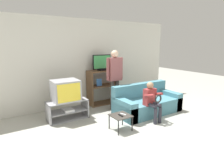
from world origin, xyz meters
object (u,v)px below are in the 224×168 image
snack_table (121,117)px  television_main (65,90)px  remote_control_black (121,115)px  person_seated_child (152,99)px  television_flat (102,63)px  couch (147,103)px  tv_stand (68,110)px  remote_control_white (123,114)px  person_standing_adult (115,74)px  media_shelf (103,87)px

snack_table → television_main: bearing=122.3°
remote_control_black → person_seated_child: size_ratio=0.15×
television_main → television_flat: size_ratio=1.05×
remote_control_black → couch: couch is taller
tv_stand → snack_table: tv_stand is taller
couch → person_seated_child: person_seated_child is taller
snack_table → remote_control_black: size_ratio=2.86×
remote_control_black → remote_control_white: bearing=18.8°
television_flat → snack_table: (-0.57, -1.83, -1.00)m
television_flat → snack_table: television_flat is taller
remote_control_white → person_standing_adult: size_ratio=0.08×
tv_stand → remote_control_white: (0.83, -1.24, 0.12)m
tv_stand → television_main: (-0.02, 0.02, 0.50)m
television_flat → couch: size_ratio=0.33×
television_flat → remote_control_white: bearing=-105.6°
remote_control_black → person_seated_child: person_seated_child is taller
remote_control_black → remote_control_white: size_ratio=1.00×
tv_stand → couch: 2.14m
tv_stand → couch: couch is taller
television_flat → remote_control_black: television_flat is taller
remote_control_black → person_standing_adult: (0.66, 1.25, 0.68)m
media_shelf → remote_control_white: 1.94m
television_flat → person_seated_child: 1.98m
tv_stand → television_flat: bearing=23.7°
television_main → person_standing_adult: bearing=-1.4°
person_seated_child → remote_control_black: bearing=-176.3°
television_main → snack_table: size_ratio=1.55×
tv_stand → television_main: 0.51m
remote_control_black → person_standing_adult: bearing=61.1°
tv_stand → person_standing_adult: (1.41, -0.02, 0.80)m
media_shelf → remote_control_black: media_shelf is taller
remote_control_black → person_seated_child: bearing=2.6°
tv_stand → remote_control_white: 1.50m
media_shelf → remote_control_white: (-0.54, -1.85, -0.19)m
television_main → person_seated_child: television_main is taller
tv_stand → person_seated_child: person_seated_child is taller
person_seated_child → couch: bearing=58.5°
media_shelf → couch: media_shelf is taller
media_shelf → remote_control_black: bearing=-108.3°
media_shelf → person_standing_adult: bearing=-86.4°
remote_control_white → couch: bearing=5.3°
media_shelf → couch: (0.65, -1.32, -0.28)m
television_main → snack_table: television_main is taller
remote_control_black → television_main: bearing=120.0°
remote_control_white → remote_control_black: bearing=-178.9°
remote_control_black → snack_table: bearing=57.8°
media_shelf → television_flat: (-0.03, -0.02, 0.75)m
remote_control_white → television_flat: bearing=55.7°
television_main → remote_control_white: (0.85, -1.26, -0.39)m
remote_control_black → couch: size_ratio=0.08×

